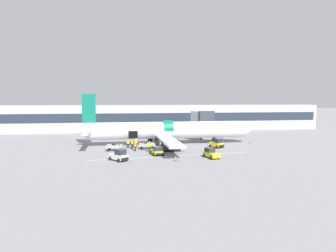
% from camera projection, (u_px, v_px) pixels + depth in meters
% --- Properties ---
extents(ground_plane, '(500.00, 500.00, 0.00)m').
position_uv_depth(ground_plane, '(168.00, 151.00, 51.12)').
color(ground_plane, gray).
extents(apron_marking_line, '(25.68, 2.87, 0.01)m').
position_uv_depth(apron_marking_line, '(172.00, 156.00, 46.50)').
color(apron_marking_line, silver).
rests_on(apron_marking_line, ground_plane).
extents(terminal_strip, '(101.67, 8.32, 7.23)m').
position_uv_depth(terminal_strip, '(147.00, 118.00, 85.65)').
color(terminal_strip, '#B2B2B7').
rests_on(terminal_strip, ground_plane).
extents(jet_bridge_stub, '(3.13, 9.21, 6.43)m').
position_uv_depth(jet_bridge_stub, '(202.00, 117.00, 65.18)').
color(jet_bridge_stub, '#4C4C51').
rests_on(jet_bridge_stub, ground_plane).
extents(airplane, '(34.58, 31.97, 9.82)m').
position_uv_depth(airplane, '(165.00, 131.00, 58.62)').
color(airplane, silver).
rests_on(airplane, ground_plane).
extents(baggage_tug_lead, '(2.22, 3.19, 1.41)m').
position_uv_depth(baggage_tug_lead, '(157.00, 151.00, 47.37)').
color(baggage_tug_lead, yellow).
rests_on(baggage_tug_lead, ground_plane).
extents(baggage_tug_mid, '(2.23, 3.30, 1.50)m').
position_uv_depth(baggage_tug_mid, '(211.00, 154.00, 45.04)').
color(baggage_tug_mid, yellow).
rests_on(baggage_tug_mid, ground_plane).
extents(baggage_tug_rear, '(2.85, 3.19, 1.71)m').
position_uv_depth(baggage_tug_rear, '(119.00, 156.00, 42.92)').
color(baggage_tug_rear, silver).
rests_on(baggage_tug_rear, ground_plane).
extents(baggage_tug_spare, '(2.61, 2.85, 1.75)m').
position_uv_depth(baggage_tug_spare, '(217.00, 144.00, 54.67)').
color(baggage_tug_spare, yellow).
rests_on(baggage_tug_spare, ground_plane).
extents(baggage_cart_loading, '(3.76, 1.98, 1.15)m').
position_uv_depth(baggage_cart_loading, '(147.00, 146.00, 53.21)').
color(baggage_cart_loading, '#999BA0').
rests_on(baggage_cart_loading, ground_plane).
extents(baggage_cart_queued, '(3.70, 2.29, 1.19)m').
position_uv_depth(baggage_cart_queued, '(115.00, 147.00, 51.52)').
color(baggage_cart_queued, '#999BA0').
rests_on(baggage_cart_queued, ground_plane).
extents(ground_crew_loader_a, '(0.58, 0.53, 1.73)m').
position_uv_depth(ground_crew_loader_a, '(136.00, 143.00, 54.75)').
color(ground_crew_loader_a, '#2D2D33').
rests_on(ground_crew_loader_a, ground_plane).
extents(ground_crew_loader_b, '(0.59, 0.57, 1.81)m').
position_uv_depth(ground_crew_loader_b, '(150.00, 146.00, 50.32)').
color(ground_crew_loader_b, '#2D2D33').
rests_on(ground_crew_loader_b, ground_plane).
extents(ground_crew_driver, '(0.51, 0.51, 1.60)m').
position_uv_depth(ground_crew_driver, '(163.00, 142.00, 55.93)').
color(ground_crew_driver, '#1E2338').
rests_on(ground_crew_driver, ground_plane).
extents(ground_crew_supervisor, '(0.47, 0.62, 1.76)m').
position_uv_depth(ground_crew_supervisor, '(135.00, 146.00, 50.94)').
color(ground_crew_supervisor, '#2D2D33').
rests_on(ground_crew_supervisor, ground_plane).
extents(ground_crew_helper, '(0.54, 0.50, 1.61)m').
position_uv_depth(ground_crew_helper, '(128.00, 143.00, 54.44)').
color(ground_crew_helper, '#1E2338').
rests_on(ground_crew_helper, ground_plane).
extents(ground_crew_marshal, '(0.57, 0.57, 1.78)m').
position_uv_depth(ground_crew_marshal, '(132.00, 144.00, 53.39)').
color(ground_crew_marshal, black).
rests_on(ground_crew_marshal, ground_plane).
extents(suitcase_on_tarmac_upright, '(0.39, 0.28, 0.70)m').
position_uv_depth(suitcase_on_tarmac_upright, '(161.00, 147.00, 53.14)').
color(suitcase_on_tarmac_upright, black).
rests_on(suitcase_on_tarmac_upright, ground_plane).
extents(suitcase_on_tarmac_spare, '(0.54, 0.30, 0.57)m').
position_uv_depth(suitcase_on_tarmac_spare, '(160.00, 147.00, 54.33)').
color(suitcase_on_tarmac_spare, '#14472D').
rests_on(suitcase_on_tarmac_spare, ground_plane).
extents(safety_cone_nose, '(0.52, 0.52, 0.60)m').
position_uv_depth(safety_cone_nose, '(251.00, 142.00, 60.91)').
color(safety_cone_nose, black).
rests_on(safety_cone_nose, ground_plane).
extents(safety_cone_engine_left, '(0.53, 0.53, 0.74)m').
position_uv_depth(safety_cone_engine_left, '(176.00, 158.00, 42.87)').
color(safety_cone_engine_left, black).
rests_on(safety_cone_engine_left, ground_plane).
extents(safety_cone_wingtip, '(0.56, 0.56, 0.58)m').
position_uv_depth(safety_cone_wingtip, '(182.00, 150.00, 50.89)').
color(safety_cone_wingtip, black).
rests_on(safety_cone_wingtip, ground_plane).
extents(safety_cone_tail, '(0.46, 0.46, 0.61)m').
position_uv_depth(safety_cone_tail, '(82.00, 146.00, 55.11)').
color(safety_cone_tail, black).
rests_on(safety_cone_tail, ground_plane).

